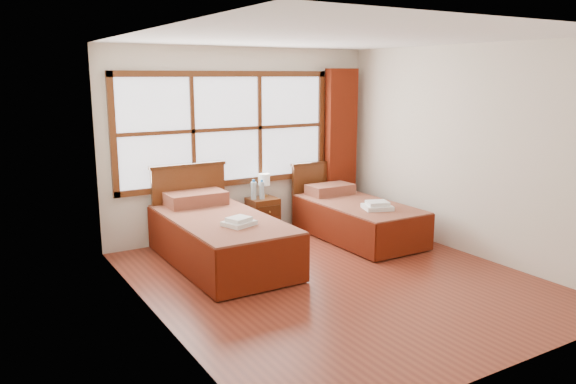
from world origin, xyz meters
TOP-DOWN VIEW (x-y plane):
  - floor at (0.00, 0.00)m, footprint 4.50×4.50m
  - ceiling at (0.00, 0.00)m, footprint 4.50×4.50m
  - wall_back at (0.00, 2.25)m, footprint 4.00×0.00m
  - wall_left at (-2.00, 0.00)m, footprint 0.00×4.50m
  - wall_right at (2.00, 0.00)m, footprint 0.00×4.50m
  - window at (-0.25, 2.21)m, footprint 3.16×0.06m
  - curtain at (1.60, 2.11)m, footprint 0.50×0.16m
  - bed_left at (-0.86, 1.20)m, footprint 1.11×2.15m
  - bed_right at (1.20, 1.20)m, footprint 0.98×2.00m
  - nightstand at (0.18, 1.99)m, footprint 0.40×0.40m
  - towels_left at (-0.83, 0.69)m, footprint 0.39×0.37m
  - towels_right at (1.19, 0.72)m, footprint 0.44×0.42m
  - lamp at (0.26, 2.11)m, footprint 0.17×0.17m
  - bottle_near at (0.03, 1.99)m, footprint 0.07×0.07m
  - bottle_far at (0.14, 1.96)m, footprint 0.07×0.07m

SIDE VIEW (x-z plane):
  - floor at x=0.00m, z-range 0.00..0.00m
  - nightstand at x=0.18m, z-range 0.00..0.53m
  - bed_right at x=1.20m, z-range -0.18..0.76m
  - bed_left at x=-0.86m, z-range -0.21..0.87m
  - towels_right at x=1.19m, z-range 0.50..0.60m
  - towels_left at x=-0.83m, z-range 0.57..0.67m
  - bottle_far at x=0.14m, z-range 0.52..0.79m
  - bottle_near at x=0.03m, z-range 0.52..0.80m
  - lamp at x=0.26m, z-range 0.60..0.92m
  - curtain at x=1.60m, z-range 0.02..2.32m
  - wall_back at x=0.00m, z-range -0.70..3.30m
  - wall_left at x=-2.00m, z-range -0.95..3.55m
  - wall_right at x=2.00m, z-range -0.95..3.55m
  - window at x=-0.25m, z-range 0.72..2.28m
  - ceiling at x=0.00m, z-range 2.60..2.60m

